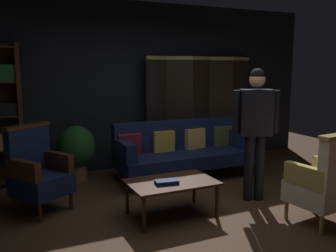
{
  "coord_description": "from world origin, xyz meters",
  "views": [
    {
      "loc": [
        -2.01,
        -3.52,
        1.72
      ],
      "look_at": [
        0.0,
        0.8,
        0.95
      ],
      "focal_mm": 39.31,
      "sensor_mm": 36.0,
      "label": 1
    }
  ],
  "objects_px": {
    "velvet_couch": "(182,149)",
    "standing_figure": "(256,122)",
    "armchair_gilt_accent": "(324,181)",
    "armchair_wing_left": "(38,171)",
    "book_navy_cloth": "(167,182)",
    "folding_screen": "(201,108)",
    "coffee_table": "(172,185)",
    "potted_plant": "(77,150)"
  },
  "relations": [
    {
      "from": "coffee_table",
      "to": "armchair_wing_left",
      "type": "relative_size",
      "value": 0.96
    },
    {
      "from": "standing_figure",
      "to": "armchair_wing_left",
      "type": "bearing_deg",
      "value": 162.87
    },
    {
      "from": "coffee_table",
      "to": "potted_plant",
      "type": "height_order",
      "value": "potted_plant"
    },
    {
      "from": "book_navy_cloth",
      "to": "coffee_table",
      "type": "bearing_deg",
      "value": 35.68
    },
    {
      "from": "armchair_gilt_accent",
      "to": "potted_plant",
      "type": "bearing_deg",
      "value": 128.47
    },
    {
      "from": "armchair_gilt_accent",
      "to": "book_navy_cloth",
      "type": "xyz_separation_m",
      "value": [
        -1.5,
        0.84,
        -0.05
      ]
    },
    {
      "from": "folding_screen",
      "to": "standing_figure",
      "type": "xyz_separation_m",
      "value": [
        -0.37,
        -2.03,
        0.04
      ]
    },
    {
      "from": "coffee_table",
      "to": "book_navy_cloth",
      "type": "bearing_deg",
      "value": -144.32
    },
    {
      "from": "velvet_couch",
      "to": "armchair_wing_left",
      "type": "relative_size",
      "value": 2.04
    },
    {
      "from": "folding_screen",
      "to": "velvet_couch",
      "type": "bearing_deg",
      "value": -135.17
    },
    {
      "from": "velvet_couch",
      "to": "coffee_table",
      "type": "bearing_deg",
      "value": -121.69
    },
    {
      "from": "coffee_table",
      "to": "standing_figure",
      "type": "distance_m",
      "value": 1.36
    },
    {
      "from": "velvet_couch",
      "to": "potted_plant",
      "type": "bearing_deg",
      "value": 162.71
    },
    {
      "from": "armchair_gilt_accent",
      "to": "standing_figure",
      "type": "relative_size",
      "value": 0.61
    },
    {
      "from": "armchair_wing_left",
      "to": "potted_plant",
      "type": "height_order",
      "value": "armchair_wing_left"
    },
    {
      "from": "velvet_couch",
      "to": "standing_figure",
      "type": "distance_m",
      "value": 1.45
    },
    {
      "from": "velvet_couch",
      "to": "book_navy_cloth",
      "type": "xyz_separation_m",
      "value": [
        -0.9,
        -1.38,
        -0.01
      ]
    },
    {
      "from": "potted_plant",
      "to": "book_navy_cloth",
      "type": "height_order",
      "value": "potted_plant"
    },
    {
      "from": "armchair_wing_left",
      "to": "book_navy_cloth",
      "type": "height_order",
      "value": "armchair_wing_left"
    },
    {
      "from": "folding_screen",
      "to": "armchair_gilt_accent",
      "type": "bearing_deg",
      "value": -92.96
    },
    {
      "from": "standing_figure",
      "to": "velvet_couch",
      "type": "bearing_deg",
      "value": 107.01
    },
    {
      "from": "coffee_table",
      "to": "armchair_gilt_accent",
      "type": "xyz_separation_m",
      "value": [
        1.41,
        -0.9,
        0.12
      ]
    },
    {
      "from": "standing_figure",
      "to": "book_navy_cloth",
      "type": "bearing_deg",
      "value": -175.54
    },
    {
      "from": "folding_screen",
      "to": "potted_plant",
      "type": "bearing_deg",
      "value": -173.15
    },
    {
      "from": "book_navy_cloth",
      "to": "standing_figure",
      "type": "bearing_deg",
      "value": 4.46
    },
    {
      "from": "standing_figure",
      "to": "potted_plant",
      "type": "relative_size",
      "value": 1.99
    },
    {
      "from": "standing_figure",
      "to": "book_navy_cloth",
      "type": "relative_size",
      "value": 6.68
    },
    {
      "from": "folding_screen",
      "to": "book_navy_cloth",
      "type": "height_order",
      "value": "folding_screen"
    },
    {
      "from": "potted_plant",
      "to": "armchair_gilt_accent",
      "type": "bearing_deg",
      "value": -51.53
    },
    {
      "from": "folding_screen",
      "to": "velvet_couch",
      "type": "distance_m",
      "value": 1.19
    },
    {
      "from": "standing_figure",
      "to": "coffee_table",
      "type": "bearing_deg",
      "value": -178.41
    },
    {
      "from": "velvet_couch",
      "to": "armchair_gilt_accent",
      "type": "bearing_deg",
      "value": -74.74
    },
    {
      "from": "potted_plant",
      "to": "folding_screen",
      "type": "bearing_deg",
      "value": 6.85
    },
    {
      "from": "armchair_gilt_accent",
      "to": "potted_plant",
      "type": "xyz_separation_m",
      "value": [
        -2.14,
        2.69,
        0.0
      ]
    },
    {
      "from": "folding_screen",
      "to": "book_navy_cloth",
      "type": "relative_size",
      "value": 8.51
    },
    {
      "from": "armchair_gilt_accent",
      "to": "armchair_wing_left",
      "type": "relative_size",
      "value": 1.0
    },
    {
      "from": "velvet_couch",
      "to": "standing_figure",
      "type": "xyz_separation_m",
      "value": [
        0.39,
        -1.27,
        0.57
      ]
    },
    {
      "from": "coffee_table",
      "to": "armchair_wing_left",
      "type": "height_order",
      "value": "armchair_wing_left"
    },
    {
      "from": "folding_screen",
      "to": "armchair_gilt_accent",
      "type": "distance_m",
      "value": 3.01
    },
    {
      "from": "velvet_couch",
      "to": "coffee_table",
      "type": "xyz_separation_m",
      "value": [
        -0.81,
        -1.31,
        -0.08
      ]
    },
    {
      "from": "coffee_table",
      "to": "armchair_gilt_accent",
      "type": "relative_size",
      "value": 0.96
    },
    {
      "from": "armchair_wing_left",
      "to": "coffee_table",
      "type": "bearing_deg",
      "value": -30.99
    }
  ]
}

